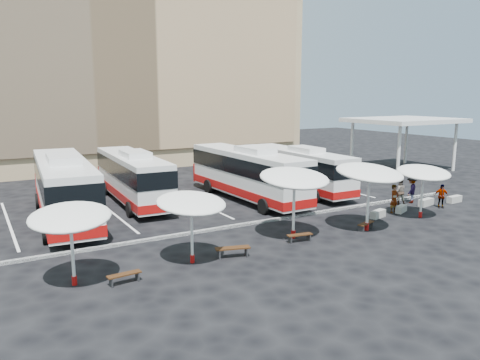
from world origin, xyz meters
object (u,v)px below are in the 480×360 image
bus_3 (298,168)px  wood_bench_1 (233,250)px  bus_1 (132,176)px  sunshade_1 (191,203)px  wood_bench_3 (366,224)px  passenger_0 (394,199)px  wood_bench_2 (300,236)px  sunshade_2 (294,178)px  conc_bench_3 (454,199)px  bus_2 (247,172)px  sunshade_3 (369,173)px  conc_bench_2 (426,202)px  conc_bench_1 (401,209)px  conc_bench_0 (378,214)px  passenger_3 (411,190)px  sunshade_0 (70,217)px  wood_bench_0 (124,276)px  bus_0 (64,186)px  sunshade_4 (423,173)px  passenger_1 (400,192)px  passenger_2 (441,196)px

bus_3 → wood_bench_1: 15.99m
bus_1 → sunshade_1: 13.24m
bus_3 → wood_bench_3: 11.03m
passenger_0 → wood_bench_2: bearing=-173.8°
sunshade_2 → conc_bench_3: bearing=3.7°
conc_bench_3 → wood_bench_2: bearing=-173.6°
bus_2 → sunshade_3: bearing=-80.5°
wood_bench_2 → bus_3: bearing=53.2°
conc_bench_2 → conc_bench_1: bearing=-172.5°
conc_bench_0 → bus_3: bearing=86.4°
bus_2 → wood_bench_1: size_ratio=7.39×
bus_3 → passenger_3: (4.46, -7.18, -0.89)m
bus_3 → sunshade_0: (-18.92, -10.22, 0.96)m
wood_bench_0 → conc_bench_2: 21.99m
sunshade_1 → passenger_3: (18.24, 3.10, -1.82)m
bus_0 → passenger_0: (18.68, -8.68, -1.19)m
conc_bench_1 → bus_3: bearing=101.5°
conc_bench_0 → conc_bench_3: size_ratio=1.00×
sunshade_3 → wood_bench_1: (-8.71, -0.10, -2.88)m
conc_bench_3 → conc_bench_1: bearing=-179.5°
wood_bench_1 → conc_bench_1: size_ratio=1.48×
bus_2 → conc_bench_2: (9.63, -7.83, -1.78)m
bus_0 → conc_bench_1: (19.17, -8.87, -1.90)m
sunshade_4 → passenger_1: size_ratio=2.33×
passenger_1 → sunshade_3: bearing=58.5°
passenger_3 → bus_2: bearing=-60.5°
bus_2 → sunshade_0: 17.04m
bus_3 → passenger_0: 8.64m
bus_0 → passenger_1: bearing=-14.5°
bus_2 → conc_bench_3: bus_2 is taller
bus_2 → passenger_0: 10.22m
conc_bench_0 → passenger_0: size_ratio=0.68×
sunshade_3 → passenger_0: 5.42m
sunshade_0 → passenger_0: 20.37m
passenger_1 → passenger_3: size_ratio=0.95×
wood_bench_0 → passenger_3: bearing=10.3°
passenger_0 → passenger_2: (3.72, -0.70, -0.11)m
sunshade_3 → passenger_0: sunshade_3 is taller
bus_0 → passenger_1: 22.09m
sunshade_0 → wood_bench_2: (11.20, -0.11, -2.49)m
bus_3 → conc_bench_3: bearing=-48.6°
bus_2 → passenger_1: 10.74m
wood_bench_1 → passenger_2: size_ratio=1.04×
sunshade_4 → passenger_0: bearing=105.9°
sunshade_2 → wood_bench_0: sunshade_2 is taller
wood_bench_1 → conc_bench_1: 13.77m
bus_0 → conc_bench_2: 23.71m
bus_3 → passenger_0: (1.29, -8.49, -0.93)m
passenger_2 → sunshade_0: bearing=-141.3°
bus_2 → sunshade_1: 13.21m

